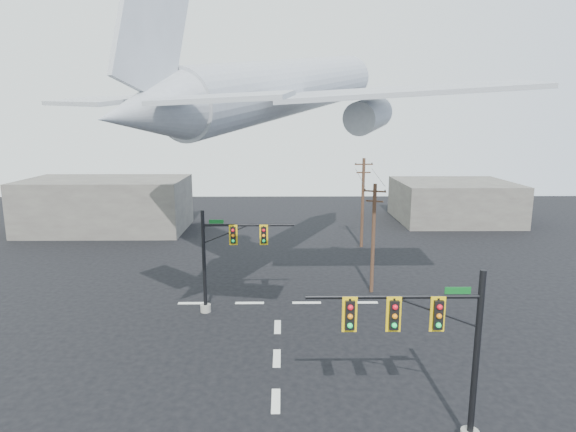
{
  "coord_description": "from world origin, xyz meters",
  "views": [
    {
      "loc": [
        0.34,
        -19.84,
        12.58
      ],
      "look_at": [
        0.61,
        5.0,
        7.62
      ],
      "focal_mm": 30.0,
      "sensor_mm": 36.0,
      "label": 1
    }
  ],
  "objects_px": {
    "utility_pole_a": "(373,236)",
    "airliner": "(289,89)",
    "utility_pole_b": "(363,201)",
    "signal_mast_far": "(223,259)",
    "signal_mast_near": "(434,349)"
  },
  "relations": [
    {
      "from": "utility_pole_a",
      "to": "airliner",
      "type": "height_order",
      "value": "airliner"
    },
    {
      "from": "signal_mast_far",
      "to": "airliner",
      "type": "distance_m",
      "value": 12.0
    },
    {
      "from": "signal_mast_far",
      "to": "utility_pole_b",
      "type": "xyz_separation_m",
      "value": [
        11.85,
        16.71,
        0.99
      ]
    },
    {
      "from": "signal_mast_near",
      "to": "signal_mast_far",
      "type": "distance_m",
      "value": 16.56
    },
    {
      "from": "utility_pole_a",
      "to": "airliner",
      "type": "bearing_deg",
      "value": -145.24
    },
    {
      "from": "signal_mast_far",
      "to": "utility_pole_b",
      "type": "distance_m",
      "value": 20.51
    },
    {
      "from": "utility_pole_a",
      "to": "utility_pole_b",
      "type": "distance_m",
      "value": 13.04
    },
    {
      "from": "signal_mast_near",
      "to": "signal_mast_far",
      "type": "relative_size",
      "value": 1.03
    },
    {
      "from": "signal_mast_near",
      "to": "utility_pole_a",
      "type": "distance_m",
      "value": 17.21
    },
    {
      "from": "utility_pole_b",
      "to": "airliner",
      "type": "bearing_deg",
      "value": -122.53
    },
    {
      "from": "utility_pole_b",
      "to": "signal_mast_near",
      "type": "bearing_deg",
      "value": -98.93
    },
    {
      "from": "utility_pole_a",
      "to": "airliner",
      "type": "xyz_separation_m",
      "value": [
        -6.18,
        -1.3,
        10.37
      ]
    },
    {
      "from": "signal_mast_near",
      "to": "utility_pole_b",
      "type": "height_order",
      "value": "utility_pole_b"
    },
    {
      "from": "airliner",
      "to": "utility_pole_b",
      "type": "bearing_deg",
      "value": 0.01
    },
    {
      "from": "signal_mast_far",
      "to": "airliner",
      "type": "height_order",
      "value": "airliner"
    }
  ]
}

